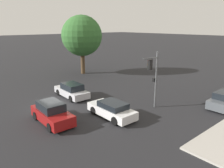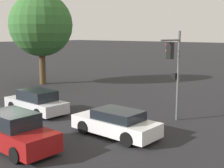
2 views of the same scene
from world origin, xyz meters
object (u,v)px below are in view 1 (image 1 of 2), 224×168
object	(u,v)px
crossing_car_2	(112,110)
crossing_car_0	(72,91)
crossing_car_1	(52,113)
traffic_signal	(153,73)
street_tree	(82,36)

from	to	relation	value
crossing_car_2	crossing_car_0	bearing A→B (deg)	-1.38
crossing_car_2	crossing_car_1	bearing A→B (deg)	62.18
crossing_car_0	traffic_signal	bearing A→B (deg)	-151.26
traffic_signal	crossing_car_1	world-z (taller)	traffic_signal
street_tree	traffic_signal	size ratio (longest dim) A/B	1.73
traffic_signal	crossing_car_2	world-z (taller)	traffic_signal
traffic_signal	crossing_car_2	bearing A→B (deg)	87.27
street_tree	traffic_signal	world-z (taller)	street_tree
street_tree	traffic_signal	xyz separation A→B (m)	(16.05, -3.41, -2.40)
traffic_signal	crossing_car_0	xyz separation A→B (m)	(-7.33, -3.77, -2.56)
street_tree	crossing_car_1	xyz separation A→B (m)	(13.05, -11.47, -4.89)
street_tree	crossing_car_1	size ratio (longest dim) A/B	2.04
street_tree	crossing_car_1	bearing A→B (deg)	-41.31
crossing_car_0	crossing_car_1	bearing A→B (deg)	136.85
traffic_signal	crossing_car_2	xyz separation A→B (m)	(-0.80, -3.97, -2.60)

